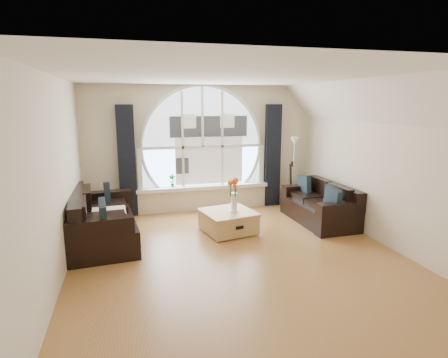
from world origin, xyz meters
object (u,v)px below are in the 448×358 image
at_px(potted_plant, 172,181).
at_px(sofa_right, 319,202).
at_px(vase_flowers, 234,191).
at_px(guitar, 289,184).
at_px(coffee_chest, 228,221).
at_px(sofa_left, 103,219).
at_px(floor_lamp, 293,173).

bearing_deg(potted_plant, sofa_right, -27.47).
distance_m(vase_flowers, guitar, 2.16).
bearing_deg(coffee_chest, sofa_left, 166.50).
relative_size(sofa_right, floor_lamp, 1.07).
relative_size(sofa_right, coffee_chest, 1.94).
distance_m(coffee_chest, vase_flowers, 0.58).
bearing_deg(guitar, potted_plant, -176.73).
xyz_separation_m(vase_flowers, floor_lamp, (1.72, 1.19, 0.02)).
distance_m(sofa_right, potted_plant, 3.08).
xyz_separation_m(guitar, potted_plant, (-2.62, 0.25, 0.16)).
height_order(coffee_chest, potted_plant, potted_plant).
height_order(coffee_chest, vase_flowers, vase_flowers).
relative_size(floor_lamp, guitar, 1.51).
height_order(sofa_left, sofa_right, sofa_left).
bearing_deg(guitar, coffee_chest, -136.02).
bearing_deg(floor_lamp, potted_plant, 171.84).
bearing_deg(vase_flowers, guitar, 37.90).
height_order(guitar, potted_plant, guitar).
xyz_separation_m(sofa_left, vase_flowers, (2.28, -0.12, 0.38)).
bearing_deg(potted_plant, floor_lamp, -8.16).
distance_m(guitar, potted_plant, 2.63).
xyz_separation_m(coffee_chest, floor_lamp, (1.82, 1.14, 0.58)).
distance_m(sofa_left, vase_flowers, 2.31).
bearing_deg(coffee_chest, potted_plant, 107.00).
relative_size(sofa_left, floor_lamp, 1.24).
bearing_deg(vase_flowers, sofa_left, 176.90).
xyz_separation_m(coffee_chest, potted_plant, (-0.83, 1.52, 0.47)).
xyz_separation_m(sofa_left, potted_plant, (1.35, 1.44, 0.29)).
bearing_deg(coffee_chest, guitar, 23.68).
bearing_deg(coffee_chest, vase_flowers, -39.36).
distance_m(sofa_right, coffee_chest, 1.90).
bearing_deg(floor_lamp, sofa_left, -165.09).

